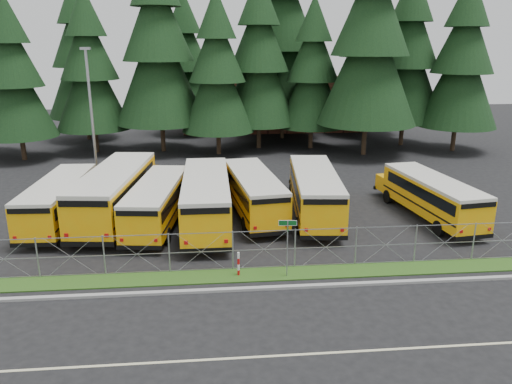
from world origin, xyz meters
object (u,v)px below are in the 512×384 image
Objects in this scene: bus_2 at (117,194)px; striped_bollard at (238,264)px; bus_5 at (253,194)px; bus_1 at (61,201)px; bus_3 at (158,203)px; bus_east at (429,198)px; street_sign at (287,236)px; light_standard at (92,114)px; bus_6 at (314,193)px; bus_4 at (206,200)px.

bus_2 reaches higher than striped_bollard.
bus_1 is at bearing 175.07° from bus_5.
bus_east is at bearing 5.94° from bus_3.
bus_3 is 3.63× the size of street_sign.
bus_2 is 4.30× the size of street_sign.
light_standard is (-9.69, 16.00, 4.90)m from striped_bollard.
bus_2 reaches higher than bus_6.
bus_3 is at bearing -174.03° from bus_5.
striped_bollard is at bearing -106.38° from bus_5.
bus_6 is at bearing 57.01° from striped_bollard.
bus_6 is (6.71, 0.93, -0.06)m from bus_4.
bus_5 is 3.70× the size of street_sign.
striped_bollard is at bearing -36.34° from bus_1.
bus_east is (13.69, -0.15, -0.21)m from bus_4.
bus_5 is 8.95m from street_sign.
street_sign is at bearing -63.16° from bus_4.
bus_6 is 7.07m from bus_east.
bus_2 reaches higher than bus_4.
bus_2 is 10.06× the size of striped_bollard.
bus_4 is 12.74m from light_standard.
light_standard reaches higher than bus_6.
bus_3 is 0.98× the size of bus_5.
bus_4 is at bearing 101.82° from striped_bollard.
striped_bollard is (-2.24, 0.28, -1.43)m from street_sign.
bus_4 is at bearing 3.51° from bus_3.
bus_5 is 3.84m from bus_6.
light_standard is (-2.76, 7.37, 3.92)m from bus_2.
bus_5 is 0.93× the size of bus_6.
bus_5 is (11.60, 0.42, 0.02)m from bus_1.
bus_3 reaches higher than bus_east.
bus_1 is at bearing -93.53° from light_standard.
light_standard reaches higher than bus_4.
bus_4 reaches higher than bus_5.
bus_4 is at bearing -159.75° from bus_5.
street_sign is at bearing -31.81° from bus_1.
striped_bollard is (-1.42, -8.61, -0.76)m from bus_5.
bus_1 is 3.28m from bus_2.
bus_3 is 9.57m from bus_6.
bus_6 reaches higher than bus_1.
bus_east is 14.06m from striped_bollard.
bus_east is at bearing 1.56° from bus_2.
bus_3 is at bearing 120.66° from striped_bollard.
bus_1 is 5.93m from bus_3.
bus_east is 24.06m from light_standard.
bus_east is at bearing -0.56° from bus_4.
bus_4 reaches higher than bus_6.
light_standard is at bearing 117.07° from bus_2.
bus_east is (22.38, -1.23, -0.03)m from bus_1.
bus_3 is 1.00× the size of light_standard.
light_standard reaches higher than bus_2.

